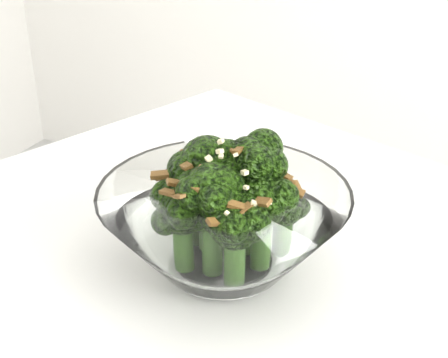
% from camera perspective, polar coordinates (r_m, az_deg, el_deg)
% --- Properties ---
extents(broccoli_dish, '(0.21, 0.21, 0.12)m').
position_cam_1_polar(broccoli_dish, '(0.53, 0.08, -3.86)').
color(broccoli_dish, white).
rests_on(broccoli_dish, table).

